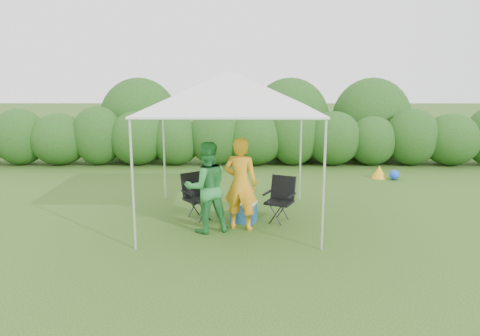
{
  "coord_description": "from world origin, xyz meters",
  "views": [
    {
      "loc": [
        0.22,
        -8.12,
        2.8
      ],
      "look_at": [
        0.18,
        0.4,
        1.05
      ],
      "focal_mm": 35.0,
      "sensor_mm": 36.0,
      "label": 1
    }
  ],
  "objects_px": {
    "woman": "(207,187)",
    "cooler": "(244,212)",
    "chair_left": "(197,193)",
    "chair_right": "(281,196)",
    "canopy": "(230,91)",
    "man": "(241,184)"
  },
  "relations": [
    {
      "from": "canopy",
      "to": "chair_left",
      "type": "relative_size",
      "value": 3.49
    },
    {
      "from": "chair_left",
      "to": "man",
      "type": "relative_size",
      "value": 0.53
    },
    {
      "from": "canopy",
      "to": "woman",
      "type": "xyz_separation_m",
      "value": [
        -0.41,
        -0.63,
        -1.65
      ]
    },
    {
      "from": "woman",
      "to": "cooler",
      "type": "xyz_separation_m",
      "value": [
        0.65,
        0.54,
        -0.61
      ]
    },
    {
      "from": "chair_left",
      "to": "man",
      "type": "xyz_separation_m",
      "value": [
        0.86,
        -0.66,
        0.34
      ]
    },
    {
      "from": "chair_right",
      "to": "cooler",
      "type": "distance_m",
      "value": 0.77
    },
    {
      "from": "woman",
      "to": "canopy",
      "type": "bearing_deg",
      "value": -141.35
    },
    {
      "from": "canopy",
      "to": "cooler",
      "type": "bearing_deg",
      "value": -19.54
    },
    {
      "from": "canopy",
      "to": "man",
      "type": "height_order",
      "value": "canopy"
    },
    {
      "from": "chair_left",
      "to": "canopy",
      "type": "bearing_deg",
      "value": -49.75
    },
    {
      "from": "chair_left",
      "to": "cooler",
      "type": "bearing_deg",
      "value": -51.37
    },
    {
      "from": "chair_right",
      "to": "man",
      "type": "distance_m",
      "value": 0.98
    },
    {
      "from": "cooler",
      "to": "canopy",
      "type": "bearing_deg",
      "value": 176.02
    },
    {
      "from": "chair_right",
      "to": "chair_left",
      "type": "height_order",
      "value": "chair_left"
    },
    {
      "from": "chair_left",
      "to": "woman",
      "type": "bearing_deg",
      "value": -107.8
    },
    {
      "from": "chair_left",
      "to": "cooler",
      "type": "relative_size",
      "value": 1.63
    },
    {
      "from": "chair_right",
      "to": "woman",
      "type": "height_order",
      "value": "woman"
    },
    {
      "from": "man",
      "to": "cooler",
      "type": "xyz_separation_m",
      "value": [
        0.06,
        0.41,
        -0.64
      ]
    },
    {
      "from": "man",
      "to": "woman",
      "type": "relative_size",
      "value": 1.04
    },
    {
      "from": "chair_right",
      "to": "chair_left",
      "type": "bearing_deg",
      "value": -160.85
    },
    {
      "from": "chair_left",
      "to": "chair_right",
      "type": "bearing_deg",
      "value": -41.72
    },
    {
      "from": "canopy",
      "to": "cooler",
      "type": "distance_m",
      "value": 2.28
    }
  ]
}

